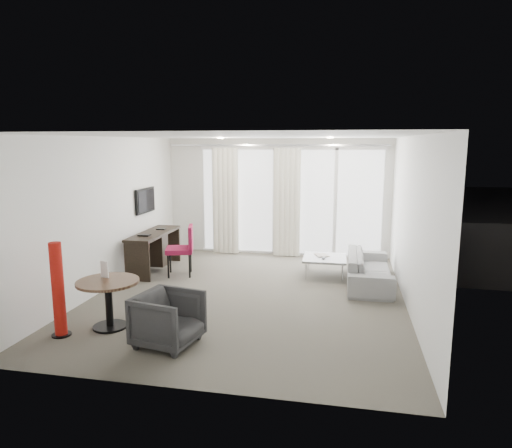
% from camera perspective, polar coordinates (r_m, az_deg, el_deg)
% --- Properties ---
extents(floor, '(5.00, 6.00, 0.00)m').
position_cam_1_polar(floor, '(7.66, -0.89, -8.91)').
color(floor, '#545045').
rests_on(floor, ground).
extents(ceiling, '(5.00, 6.00, 0.00)m').
position_cam_1_polar(ceiling, '(7.25, -0.95, 10.94)').
color(ceiling, white).
rests_on(ceiling, ground).
extents(wall_left, '(0.00, 6.00, 2.60)m').
position_cam_1_polar(wall_left, '(8.24, -18.18, 1.25)').
color(wall_left, silver).
rests_on(wall_left, ground).
extents(wall_right, '(0.00, 6.00, 2.60)m').
position_cam_1_polar(wall_right, '(7.24, 18.80, 0.07)').
color(wall_right, silver).
rests_on(wall_right, ground).
extents(wall_front, '(5.00, 0.00, 2.60)m').
position_cam_1_polar(wall_front, '(4.52, -9.03, -5.31)').
color(wall_front, silver).
rests_on(wall_front, ground).
extents(window_panel, '(4.00, 0.02, 2.38)m').
position_cam_1_polar(window_panel, '(10.22, 4.28, 2.78)').
color(window_panel, white).
rests_on(window_panel, ground).
extents(window_frame, '(4.10, 0.06, 2.44)m').
position_cam_1_polar(window_frame, '(10.21, 4.27, 2.77)').
color(window_frame, white).
rests_on(window_frame, ground).
extents(curtain_left, '(0.60, 0.20, 2.38)m').
position_cam_1_polar(curtain_left, '(10.34, -3.85, 2.87)').
color(curtain_left, silver).
rests_on(curtain_left, ground).
extents(curtain_right, '(0.60, 0.20, 2.38)m').
position_cam_1_polar(curtain_right, '(10.07, 3.88, 2.67)').
color(curtain_right, silver).
rests_on(curtain_right, ground).
extents(curtain_track, '(4.80, 0.04, 0.04)m').
position_cam_1_polar(curtain_track, '(10.02, 2.53, 9.82)').
color(curtain_track, '#B2B2B7').
rests_on(curtain_track, ceiling).
extents(downlight_a, '(0.12, 0.12, 0.02)m').
position_cam_1_polar(downlight_a, '(9.02, -4.44, 10.67)').
color(downlight_a, '#FFE0B2').
rests_on(downlight_a, ceiling).
extents(downlight_b, '(0.12, 0.12, 0.02)m').
position_cam_1_polar(downlight_b, '(8.69, 9.25, 10.59)').
color(downlight_b, '#FFE0B2').
rests_on(downlight_b, ceiling).
extents(desk, '(0.51, 1.62, 0.76)m').
position_cam_1_polar(desk, '(9.26, -12.59, -3.36)').
color(desk, black).
rests_on(desk, floor).
extents(tv, '(0.05, 0.80, 0.50)m').
position_cam_1_polar(tv, '(9.49, -13.68, 2.87)').
color(tv, black).
rests_on(tv, wall_left).
extents(desk_chair, '(0.64, 0.62, 0.96)m').
position_cam_1_polar(desk_chair, '(8.79, -9.55, -3.29)').
color(desk_chair, maroon).
rests_on(desk_chair, floor).
extents(round_table, '(1.05, 1.05, 0.67)m').
position_cam_1_polar(round_table, '(6.60, -17.90, -9.51)').
color(round_table, '#462F1F').
rests_on(round_table, floor).
extents(menu_card, '(0.13, 0.05, 0.23)m').
position_cam_1_polar(menu_card, '(6.64, -18.38, -5.92)').
color(menu_card, white).
rests_on(menu_card, round_table).
extents(red_lamp, '(0.27, 0.27, 1.25)m').
position_cam_1_polar(red_lamp, '(6.47, -23.50, -7.55)').
color(red_lamp, '#9E140C').
rests_on(red_lamp, floor).
extents(tub_armchair, '(0.87, 0.85, 0.67)m').
position_cam_1_polar(tub_armchair, '(5.88, -10.92, -11.60)').
color(tub_armchair, '#282829').
rests_on(tub_armchair, floor).
extents(coffee_table, '(0.82, 0.82, 0.36)m').
position_cam_1_polar(coffee_table, '(8.81, 8.57, -5.26)').
color(coffee_table, gray).
rests_on(coffee_table, floor).
extents(remote, '(0.07, 0.17, 0.02)m').
position_cam_1_polar(remote, '(8.66, 8.47, -4.29)').
color(remote, black).
rests_on(remote, coffee_table).
extents(magazine, '(0.34, 0.38, 0.02)m').
position_cam_1_polar(magazine, '(8.88, 8.19, -3.92)').
color(magazine, gray).
rests_on(magazine, coffee_table).
extents(sofa, '(0.76, 1.93, 0.56)m').
position_cam_1_polar(sofa, '(8.43, 13.96, -5.42)').
color(sofa, gray).
rests_on(sofa, floor).
extents(terrace_slab, '(5.60, 3.00, 0.12)m').
position_cam_1_polar(terrace_slab, '(11.92, 5.10, -2.34)').
color(terrace_slab, '#4D4D50').
rests_on(terrace_slab, ground).
extents(rattan_chair_a, '(0.57, 0.57, 0.81)m').
position_cam_1_polar(rattan_chair_a, '(12.10, 9.03, 0.01)').
color(rattan_chair_a, '#462F1E').
rests_on(rattan_chair_a, terrace_slab).
extents(rattan_chair_b, '(0.69, 0.69, 0.79)m').
position_cam_1_polar(rattan_chair_b, '(12.02, 12.87, -0.24)').
color(rattan_chair_b, '#462F1E').
rests_on(rattan_chair_b, terrace_slab).
extents(rattan_table, '(0.56, 0.56, 0.51)m').
position_cam_1_polar(rattan_table, '(11.30, 10.76, -1.53)').
color(rattan_table, '#462F1E').
rests_on(rattan_table, terrace_slab).
extents(balustrade, '(5.50, 0.06, 1.05)m').
position_cam_1_polar(balustrade, '(13.24, 5.82, 1.35)').
color(balustrade, '#B2B2B7').
rests_on(balustrade, terrace_slab).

